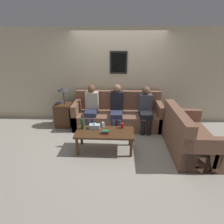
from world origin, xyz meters
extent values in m
plane|color=#ADA899|center=(0.00, 0.00, 0.00)|extent=(16.00, 16.00, 0.00)
cube|color=beige|center=(0.00, 0.98, 1.30)|extent=(9.00, 0.06, 2.60)
cube|color=black|center=(0.00, 0.94, 1.70)|extent=(0.48, 0.02, 0.60)
cube|color=#B7CCB2|center=(0.00, 0.93, 1.70)|extent=(0.40, 0.01, 0.52)
cube|color=brown|center=(0.00, 0.47, 0.21)|extent=(2.39, 0.87, 0.42)
cube|color=brown|center=(0.00, 0.80, 0.68)|extent=(2.39, 0.20, 0.53)
cube|color=brown|center=(-1.12, 0.47, 0.36)|extent=(0.14, 0.87, 0.71)
cube|color=brown|center=(1.12, 0.47, 0.36)|extent=(0.14, 0.87, 0.71)
cube|color=brown|center=(1.58, -0.66, 0.21)|extent=(0.87, 1.48, 0.42)
cube|color=brown|center=(1.24, -0.66, 0.68)|extent=(0.20, 1.48, 0.53)
cube|color=brown|center=(1.58, -1.33, 0.36)|extent=(0.87, 0.14, 0.71)
cube|color=brown|center=(1.58, 0.01, 0.36)|extent=(0.87, 0.14, 0.71)
cube|color=#4C2D19|center=(-0.26, -0.72, 0.44)|extent=(1.24, 0.55, 0.04)
cylinder|color=#4C2D19|center=(-0.82, -0.93, 0.21)|extent=(0.06, 0.06, 0.42)
cylinder|color=#4C2D19|center=(0.30, -0.93, 0.21)|extent=(0.06, 0.06, 0.42)
cylinder|color=#4C2D19|center=(-0.82, -0.50, 0.21)|extent=(0.06, 0.06, 0.42)
cylinder|color=#4C2D19|center=(0.30, -0.50, 0.21)|extent=(0.06, 0.06, 0.42)
cube|color=#4C2D19|center=(-1.50, 0.44, 0.32)|extent=(0.43, 0.43, 0.65)
cylinder|color=#262628|center=(-1.45, 0.44, 0.84)|extent=(0.02, 0.02, 0.39)
cone|color=#2D2D33|center=(-1.45, 0.44, 1.07)|extent=(0.32, 0.32, 0.10)
cube|color=gold|center=(-1.57, 0.42, 0.66)|extent=(0.11, 0.08, 0.02)
cube|color=beige|center=(-1.57, 0.42, 0.68)|extent=(0.10, 0.08, 0.02)
cube|color=navy|center=(-1.57, 0.42, 0.69)|extent=(0.13, 0.10, 0.02)
cylinder|color=#19421E|center=(-0.76, -0.60, 0.57)|extent=(0.07, 0.07, 0.23)
cylinder|color=#19421E|center=(-0.76, -0.60, 0.74)|extent=(0.03, 0.03, 0.10)
cylinder|color=silver|center=(-0.31, -0.49, 0.51)|extent=(0.07, 0.07, 0.11)
cube|color=red|center=(-0.23, -0.79, 0.47)|extent=(0.13, 0.12, 0.02)
cube|color=black|center=(-0.23, -0.79, 0.49)|extent=(0.12, 0.11, 0.03)
cube|color=#237547|center=(-0.23, -0.79, 0.51)|extent=(0.16, 0.10, 0.02)
cylinder|color=red|center=(0.12, -0.53, 0.52)|extent=(0.07, 0.07, 0.12)
cube|color=silver|center=(-0.49, -0.58, 0.51)|extent=(0.23, 0.12, 0.10)
sphere|color=white|center=(-0.49, -0.58, 0.58)|extent=(0.05, 0.05, 0.05)
cube|color=#2D334C|center=(-0.70, 0.28, 0.47)|extent=(0.31, 0.44, 0.14)
cylinder|color=#2D334C|center=(-0.78, 0.06, 0.21)|extent=(0.11, 0.11, 0.42)
cylinder|color=#2D334C|center=(-0.63, 0.06, 0.21)|extent=(0.11, 0.11, 0.42)
cube|color=beige|center=(-0.70, 0.50, 0.73)|extent=(0.34, 0.22, 0.51)
sphere|color=brown|center=(-0.70, 0.50, 1.07)|extent=(0.20, 0.20, 0.20)
cube|color=#2D334C|center=(-0.03, 0.22, 0.47)|extent=(0.31, 0.47, 0.14)
cylinder|color=#2D334C|center=(-0.10, -0.01, 0.21)|extent=(0.11, 0.11, 0.42)
cylinder|color=#2D334C|center=(0.05, -0.01, 0.21)|extent=(0.11, 0.11, 0.42)
cube|color=black|center=(-0.03, 0.46, 0.74)|extent=(0.34, 0.22, 0.54)
sphere|color=#8C664C|center=(-0.03, 0.46, 1.11)|extent=(0.21, 0.21, 0.21)
cube|color=black|center=(0.73, 0.23, 0.47)|extent=(0.31, 0.45, 0.14)
cylinder|color=black|center=(0.66, 0.01, 0.21)|extent=(0.11, 0.11, 0.42)
cylinder|color=black|center=(0.81, 0.01, 0.21)|extent=(0.11, 0.11, 0.42)
cube|color=#474C56|center=(0.73, 0.46, 0.71)|extent=(0.34, 0.22, 0.48)
sphere|color=brown|center=(0.73, 0.46, 1.05)|extent=(0.21, 0.21, 0.21)
camera|label=1|loc=(0.04, -3.99, 2.25)|focal=28.00mm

